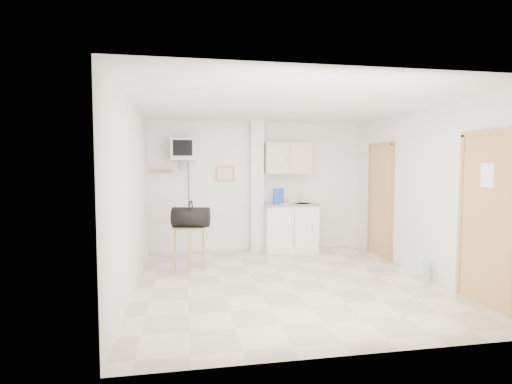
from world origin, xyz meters
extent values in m
plane|color=beige|center=(0.00, 0.00, 0.00)|extent=(4.50, 4.50, 0.00)
cube|color=white|center=(0.00, 2.25, 1.25)|extent=(4.20, 0.04, 2.50)
cube|color=white|center=(0.00, -2.25, 1.25)|extent=(4.20, 0.04, 2.50)
cube|color=white|center=(-2.10, 0.00, 1.25)|extent=(0.04, 4.50, 2.50)
cube|color=white|center=(2.10, 0.00, 1.25)|extent=(0.04, 4.50, 2.50)
cube|color=white|center=(0.00, 0.00, 2.50)|extent=(4.20, 4.50, 0.04)
cube|color=white|center=(-0.05, 2.14, 1.25)|extent=(0.25, 0.22, 2.50)
cube|color=#CB774F|center=(-0.65, 2.23, 1.50)|extent=(0.36, 0.03, 0.30)
cube|color=silver|center=(-0.65, 2.22, 1.50)|extent=(0.28, 0.01, 0.22)
cube|color=tan|center=(-1.85, 2.22, 1.55)|extent=(0.40, 0.05, 0.06)
cube|color=white|center=(-0.32, 2.24, 0.95)|extent=(0.15, 0.02, 0.08)
cylinder|color=tan|center=(-2.00, 2.16, 1.54)|extent=(0.02, 0.08, 0.02)
cylinder|color=tan|center=(-1.85, 2.16, 1.54)|extent=(0.02, 0.08, 0.02)
cylinder|color=tan|center=(-1.70, 2.16, 1.54)|extent=(0.02, 0.08, 0.02)
cube|color=#A8733B|center=(2.08, 1.25, 1.00)|extent=(0.04, 0.75, 2.00)
cube|color=#965C2D|center=(2.07, 1.25, 1.00)|extent=(0.06, 0.87, 2.06)
cube|color=#A8733B|center=(2.08, -1.35, 1.01)|extent=(0.04, 0.82, 2.02)
cube|color=#965C2D|center=(2.07, -1.35, 1.01)|extent=(0.06, 0.94, 2.08)
cube|color=white|center=(2.05, -1.35, 1.55)|extent=(0.01, 0.20, 0.28)
cube|color=white|center=(0.58, 1.98, 0.44)|extent=(1.00, 0.55, 0.88)
cube|color=#A2978B|center=(0.58, 1.98, 0.90)|extent=(1.03, 0.58, 0.04)
cylinder|color=#B7B7BA|center=(0.83, 1.98, 0.90)|extent=(0.30, 0.30, 0.05)
cylinder|color=#B7B7BA|center=(0.83, 2.12, 1.00)|extent=(0.02, 0.02, 0.16)
cylinder|color=#B7B7BA|center=(0.83, 2.06, 1.07)|extent=(0.02, 0.13, 0.02)
cube|color=beige|center=(0.55, 2.09, 1.80)|extent=(0.90, 0.32, 0.60)
cube|color=#174CB5|center=(0.36, 2.02, 1.06)|extent=(0.19, 0.07, 0.29)
cylinder|color=white|center=(0.49, 1.95, 0.93)|extent=(0.22, 0.22, 0.01)
sphere|color=tan|center=(0.49, 1.95, 0.97)|extent=(0.11, 0.11, 0.11)
cube|color=slate|center=(-1.45, 2.09, 1.73)|extent=(0.36, 0.32, 0.02)
cube|color=slate|center=(-1.45, 2.22, 1.65)|extent=(0.10, 0.06, 0.20)
cube|color=silver|center=(-1.45, 2.02, 1.95)|extent=(0.44, 0.42, 0.40)
cube|color=black|center=(-1.45, 1.80, 1.97)|extent=(0.34, 0.02, 0.28)
cylinder|color=black|center=(-1.35, 2.23, 0.86)|extent=(0.01, 0.01, 1.73)
cylinder|color=tan|center=(-1.37, 0.86, 0.68)|extent=(0.53, 0.53, 0.03)
cylinder|color=tan|center=(-1.14, 0.85, 0.33)|extent=(0.04, 0.04, 0.67)
cylinder|color=tan|center=(-1.36, 1.08, 0.33)|extent=(0.04, 0.04, 0.67)
cylinder|color=tan|center=(-1.59, 0.87, 0.33)|extent=(0.04, 0.04, 0.67)
cylinder|color=tan|center=(-1.37, 0.63, 0.33)|extent=(0.04, 0.04, 0.67)
cylinder|color=black|center=(-1.34, 0.82, 0.85)|extent=(0.62, 0.44, 0.31)
torus|color=black|center=(-1.34, 0.82, 1.00)|extent=(0.08, 0.24, 0.24)
cylinder|color=#98B2C7|center=(1.98, -0.36, 0.14)|extent=(0.11, 0.11, 0.28)
cylinder|color=#98B2C7|center=(1.98, -0.36, 0.30)|extent=(0.03, 0.03, 0.04)
camera|label=1|loc=(-1.44, -5.44, 1.68)|focal=28.00mm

